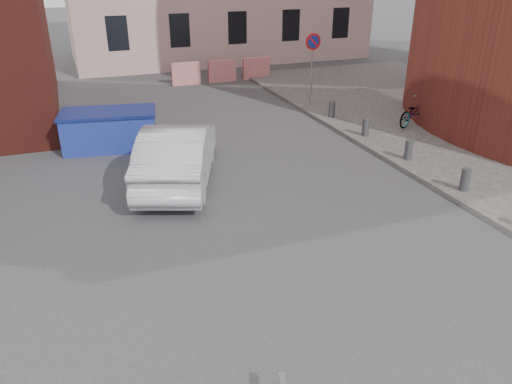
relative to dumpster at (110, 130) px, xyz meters
name	(u,v)px	position (x,y,z in m)	size (l,w,h in m)	color
ground	(247,270)	(1.59, -7.61, -0.58)	(120.00, 120.00, 0.00)	#38383A
sidewalk	(502,138)	(11.59, -3.61, -0.52)	(9.00, 24.00, 0.12)	#474442
no_parking_sign	(312,54)	(7.59, 1.88, 1.44)	(0.60, 0.09, 2.65)	gray
bollards	(409,150)	(7.59, -4.21, -0.18)	(0.22, 9.02, 0.55)	#3A3A3D
barriers	(222,71)	(5.79, 7.39, -0.08)	(4.70, 0.18, 1.00)	red
dumpster	(110,130)	(0.00, 0.00, 0.00)	(2.94, 1.86, 1.15)	#20339C
silver_car	(178,153)	(1.36, -3.14, 0.17)	(1.59, 4.56, 1.50)	#ACAEB4
bicycle	(414,112)	(9.70, -1.57, -0.02)	(0.58, 1.67, 0.88)	black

